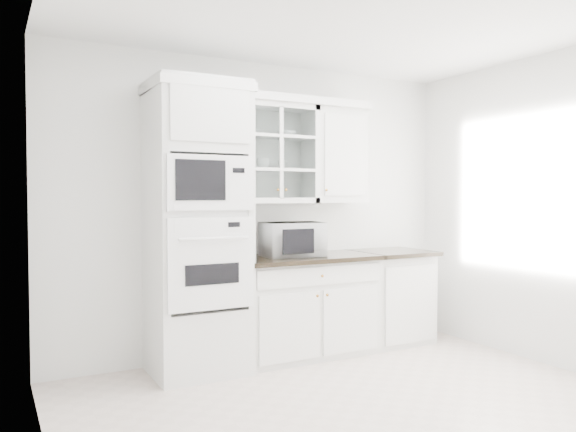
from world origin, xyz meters
TOP-DOWN VIEW (x-y plane):
  - ground at (0.00, 0.00)m, footprint 4.00×3.50m
  - room_shell at (0.00, 0.43)m, footprint 4.00×3.50m
  - oven_column at (-0.75, 1.42)m, footprint 0.76×0.68m
  - base_cabinet_run at (0.28, 1.45)m, footprint 1.32×0.67m
  - extra_base_cabinet at (1.28, 1.45)m, footprint 0.72×0.67m
  - upper_cabinet_glass at (0.03, 1.58)m, footprint 0.80×0.33m
  - upper_cabinet_solid at (0.71, 1.58)m, footprint 0.55×0.33m
  - crown_molding at (-0.07, 1.56)m, footprint 2.14×0.38m
  - countertop_microwave at (0.15, 1.44)m, footprint 0.57×0.49m
  - bowl_a at (-0.19, 1.60)m, footprint 0.24×0.24m
  - bowl_b at (0.18, 1.59)m, footprint 0.18×0.18m
  - cup_a at (-0.08, 1.57)m, footprint 0.14×0.14m
  - cup_b at (0.14, 1.60)m, footprint 0.11×0.11m

SIDE VIEW (x-z plane):
  - ground at x=0.00m, z-range 0.00..0.01m
  - base_cabinet_run at x=0.28m, z-range 0.00..0.92m
  - extra_base_cabinet at x=1.28m, z-range 0.00..0.92m
  - countertop_microwave at x=0.15m, z-range 0.92..1.23m
  - oven_column at x=-0.75m, z-range 0.00..2.40m
  - cup_b at x=0.14m, z-range 1.71..1.79m
  - cup_a at x=-0.08m, z-range 1.71..1.80m
  - room_shell at x=0.00m, z-range 0.43..3.13m
  - upper_cabinet_glass at x=0.03m, z-range 1.40..2.30m
  - upper_cabinet_solid at x=0.71m, z-range 1.40..2.30m
  - bowl_a at x=-0.19m, z-range 2.01..2.06m
  - bowl_b at x=0.18m, z-range 2.01..2.06m
  - crown_molding at x=-0.07m, z-range 2.30..2.37m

